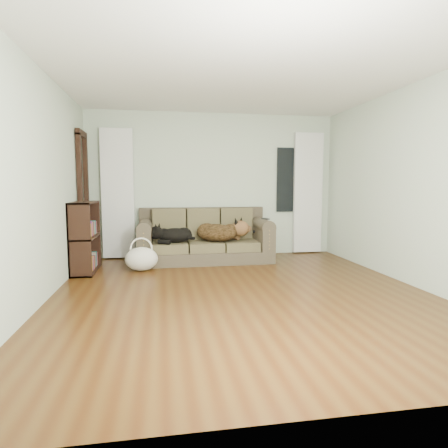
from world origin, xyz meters
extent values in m
plane|color=#3D1F0A|center=(0.00, 0.00, 0.00)|extent=(5.00, 5.00, 0.00)
plane|color=white|center=(0.00, 0.00, 2.60)|extent=(5.00, 5.00, 0.00)
cube|color=#B5C0B0|center=(0.00, 2.50, 1.30)|extent=(4.50, 0.04, 2.60)
cube|color=#B5C0B0|center=(-2.25, 0.00, 1.30)|extent=(0.04, 5.00, 2.60)
cube|color=#B5C0B0|center=(2.25, 0.00, 1.30)|extent=(0.04, 5.00, 2.60)
cube|color=white|center=(-1.70, 2.42, 1.15)|extent=(0.55, 0.08, 2.25)
cube|color=white|center=(1.80, 2.42, 1.15)|extent=(0.55, 0.08, 2.25)
cube|color=black|center=(1.45, 2.47, 1.40)|extent=(0.50, 0.03, 1.20)
cube|color=black|center=(-2.20, 2.05, 1.05)|extent=(0.07, 0.60, 2.10)
cube|color=#332C20|center=(-0.22, 1.97, 0.45)|extent=(2.24, 0.97, 0.92)
ellipsoid|color=black|center=(-0.77, 1.88, 0.48)|extent=(0.63, 0.47, 0.25)
ellipsoid|color=black|center=(0.02, 1.89, 0.49)|extent=(0.91, 0.83, 0.33)
cube|color=black|center=(0.80, 1.80, 0.73)|extent=(0.09, 0.17, 0.02)
ellipsoid|color=silver|center=(-1.26, 1.39, 0.16)|extent=(0.60, 0.53, 0.36)
cube|color=black|center=(-2.09, 1.48, 0.50)|extent=(0.37, 0.86, 1.06)
camera|label=1|loc=(-0.95, -4.35, 1.30)|focal=30.00mm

